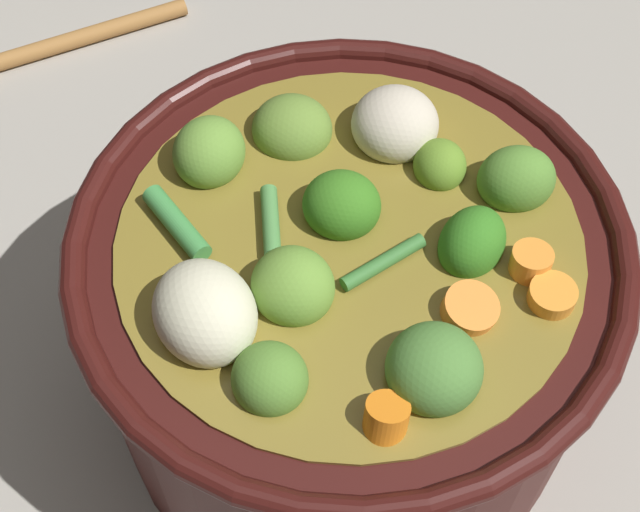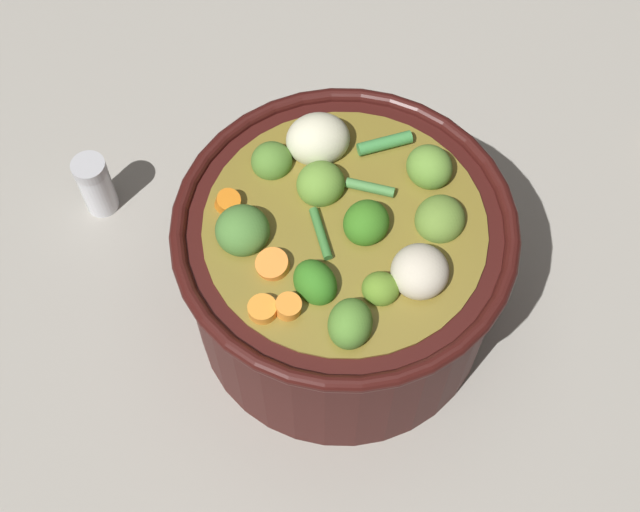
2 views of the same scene
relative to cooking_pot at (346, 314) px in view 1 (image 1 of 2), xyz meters
name	(u,v)px [view 1 (image 1 of 2)]	position (x,y,z in m)	size (l,w,h in m)	color
ground_plane	(343,384)	(0.00, 0.00, -0.08)	(1.10, 1.10, 0.00)	#9E998E
cooking_pot	(346,314)	(0.00, 0.00, 0.00)	(0.27, 0.27, 0.18)	#38110F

